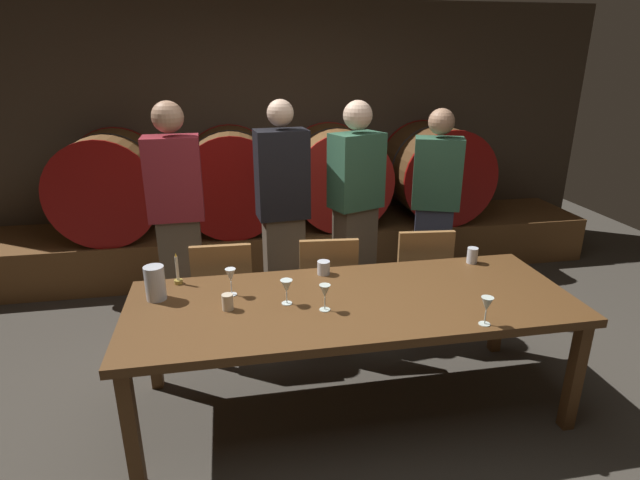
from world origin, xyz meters
TOP-DOWN VIEW (x-y plane):
  - ground_plane at (0.00, 0.00)m, footprint 8.93×8.93m
  - back_wall at (0.00, 2.89)m, footprint 6.87×0.24m
  - barrel_shelf at (0.00, 2.34)m, footprint 6.18×0.90m
  - wine_barrel_far_left at (-1.62, 2.34)m, footprint 0.96×0.84m
  - wine_barrel_center_left at (-0.51, 2.34)m, footprint 0.96×0.84m
  - wine_barrel_center_right at (0.52, 2.34)m, footprint 0.96×0.84m
  - wine_barrel_far_right at (1.57, 2.34)m, footprint 0.96×0.84m
  - dining_table at (0.12, 0.03)m, footprint 2.55×0.96m
  - chair_left at (-0.62, 0.76)m, footprint 0.41×0.41m
  - chair_center at (0.11, 0.73)m, footprint 0.44×0.44m
  - chair_right at (0.83, 0.77)m, footprint 0.44×0.44m
  - guest_far_left at (-0.91, 1.09)m, footprint 0.39×0.25m
  - guest_center_left at (-0.14, 1.17)m, footprint 0.40×0.28m
  - guest_center_right at (0.42, 1.15)m, footprint 0.44×0.36m
  - guest_far_right at (1.13, 1.27)m, footprint 0.44×0.36m
  - candle_center at (-0.88, 0.43)m, footprint 0.05×0.05m
  - pitcher at (-0.98, 0.24)m, footprint 0.11×0.11m
  - wine_glass_far_left at (-0.56, 0.21)m, footprint 0.06×0.06m
  - wine_glass_center_left at (-0.26, 0.04)m, footprint 0.07×0.07m
  - wine_glass_center_right at (-0.06, -0.07)m, footprint 0.06×0.06m
  - wine_glass_far_right at (0.72, -0.38)m, footprint 0.06×0.06m
  - cup_left at (-0.58, 0.03)m, footprint 0.06×0.06m
  - cup_center at (0.02, 0.41)m, footprint 0.08×0.08m
  - cup_right at (1.04, 0.41)m, footprint 0.07×0.07m

SIDE VIEW (x-z plane):
  - ground_plane at x=0.00m, z-range 0.00..0.00m
  - barrel_shelf at x=0.00m, z-range 0.00..0.45m
  - chair_left at x=-0.62m, z-range 0.05..0.93m
  - chair_center at x=0.11m, z-range 0.05..0.93m
  - chair_right at x=0.83m, z-range 0.05..0.93m
  - dining_table at x=0.12m, z-range 0.30..1.04m
  - cup_center at x=0.02m, z-range 0.73..0.82m
  - cup_left at x=-0.58m, z-range 0.73..0.82m
  - cup_right at x=1.04m, z-range 0.73..0.84m
  - candle_center at x=-0.88m, z-range 0.69..0.89m
  - pitcher at x=-0.98m, z-range 0.73..0.93m
  - wine_glass_center_left at x=-0.26m, z-range 0.76..0.91m
  - wine_glass_center_right at x=-0.06m, z-range 0.76..0.92m
  - wine_glass_far_right at x=0.72m, z-range 0.77..0.92m
  - wine_glass_far_left at x=-0.56m, z-range 0.77..0.93m
  - guest_far_right at x=1.13m, z-range 0.02..1.69m
  - guest_center_right at x=0.42m, z-range 0.03..1.77m
  - guest_center_left at x=-0.14m, z-range 0.02..1.78m
  - guest_far_left at x=-0.91m, z-range 0.03..1.80m
  - wine_barrel_far_left at x=-1.62m, z-range 0.44..1.40m
  - wine_barrel_center_left at x=-0.51m, z-range 0.44..1.40m
  - wine_barrel_center_right at x=0.52m, z-range 0.44..1.40m
  - wine_barrel_far_right at x=1.57m, z-range 0.44..1.40m
  - back_wall at x=0.00m, z-range 0.00..2.57m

